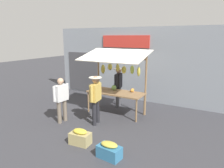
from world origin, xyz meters
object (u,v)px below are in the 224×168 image
object	(u,v)px
market_stall	(116,75)
produce_crate_side	(80,137)
shopper_in_striped_shirt	(96,96)
vendor_with_sunhat	(118,84)
shopper_in_grey_tee	(61,97)
produce_crate_near	(109,151)

from	to	relation	value
market_stall	produce_crate_side	world-z (taller)	market_stall
produce_crate_side	shopper_in_striped_shirt	bearing A→B (deg)	-73.55
vendor_with_sunhat	shopper_in_grey_tee	distance (m)	2.62
market_stall	shopper_in_striped_shirt	bearing A→B (deg)	85.56
shopper_in_grey_tee	vendor_with_sunhat	bearing A→B (deg)	-16.45
shopper_in_striped_shirt	produce_crate_near	bearing A→B (deg)	-146.91
shopper_in_grey_tee	produce_crate_near	world-z (taller)	shopper_in_grey_tee
market_stall	shopper_in_striped_shirt	world-z (taller)	market_stall
shopper_in_grey_tee	produce_crate_side	bearing A→B (deg)	-116.33
vendor_with_sunhat	produce_crate_near	bearing A→B (deg)	11.33
market_stall	shopper_in_grey_tee	bearing A→B (deg)	54.78
market_stall	produce_crate_near	distance (m)	3.45
shopper_in_striped_shirt	shopper_in_grey_tee	distance (m)	1.22
market_stall	produce_crate_near	bearing A→B (deg)	115.67
vendor_with_sunhat	shopper_in_grey_tee	world-z (taller)	vendor_with_sunhat
market_stall	produce_crate_near	world-z (taller)	market_stall
vendor_with_sunhat	produce_crate_near	world-z (taller)	vendor_with_sunhat
shopper_in_grey_tee	produce_crate_near	distance (m)	2.92
produce_crate_near	market_stall	bearing A→B (deg)	-64.33
market_stall	produce_crate_side	bearing A→B (deg)	96.68
shopper_in_striped_shirt	produce_crate_near	size ratio (longest dim) A/B	2.69
vendor_with_sunhat	produce_crate_side	distance (m)	3.51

